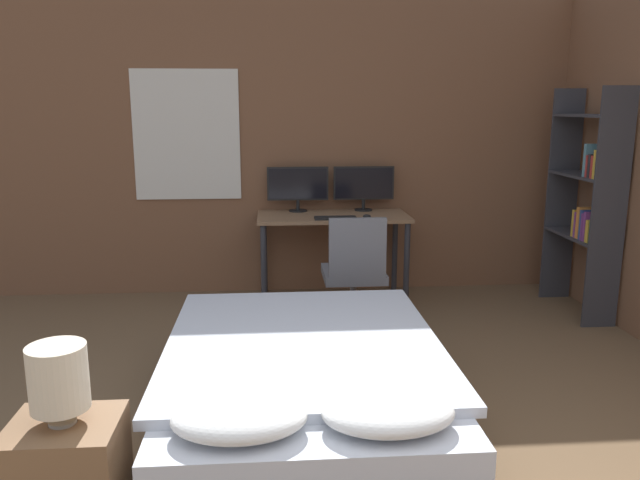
# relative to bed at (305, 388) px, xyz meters

# --- Properties ---
(wall_back) EXTENTS (12.00, 0.08, 2.70)m
(wall_back) POSITION_rel_bed_xyz_m (0.40, 2.64, 1.12)
(wall_back) COLOR brown
(wall_back) RESTS_ON ground_plane
(bed) EXTENTS (1.47, 2.06, 0.54)m
(bed) POSITION_rel_bed_xyz_m (0.00, 0.00, 0.00)
(bed) COLOR #2D2D33
(bed) RESTS_ON ground_plane
(nightstand) EXTENTS (0.43, 0.38, 0.49)m
(nightstand) POSITION_rel_bed_xyz_m (-0.99, -0.77, 0.01)
(nightstand) COLOR brown
(nightstand) RESTS_ON ground_plane
(bedside_lamp) EXTENTS (0.22, 0.22, 0.32)m
(bedside_lamp) POSITION_rel_bed_xyz_m (-0.99, -0.77, 0.45)
(bedside_lamp) COLOR gray
(bedside_lamp) RESTS_ON nightstand
(desk) EXTENTS (1.31, 0.62, 0.77)m
(desk) POSITION_rel_bed_xyz_m (0.37, 2.27, 0.43)
(desk) COLOR #846042
(desk) RESTS_ON ground_plane
(monitor_left) EXTENTS (0.55, 0.16, 0.40)m
(monitor_left) POSITION_rel_bed_xyz_m (0.07, 2.47, 0.77)
(monitor_left) COLOR black
(monitor_left) RESTS_ON desk
(monitor_right) EXTENTS (0.55, 0.16, 0.40)m
(monitor_right) POSITION_rel_bed_xyz_m (0.67, 2.47, 0.77)
(monitor_right) COLOR black
(monitor_right) RESTS_ON desk
(keyboard) EXTENTS (0.35, 0.13, 0.02)m
(keyboard) POSITION_rel_bed_xyz_m (0.37, 2.06, 0.55)
(keyboard) COLOR black
(keyboard) RESTS_ON desk
(computer_mouse) EXTENTS (0.07, 0.05, 0.04)m
(computer_mouse) POSITION_rel_bed_xyz_m (0.64, 2.06, 0.56)
(computer_mouse) COLOR black
(computer_mouse) RESTS_ON desk
(office_chair) EXTENTS (0.52, 0.52, 0.90)m
(office_chair) POSITION_rel_bed_xyz_m (0.47, 1.56, 0.13)
(office_chair) COLOR black
(office_chair) RESTS_ON ground_plane
(bookshelf) EXTENTS (0.28, 0.81, 1.85)m
(bookshelf) POSITION_rel_bed_xyz_m (2.39, 1.72, 0.76)
(bookshelf) COLOR #333338
(bookshelf) RESTS_ON ground_plane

